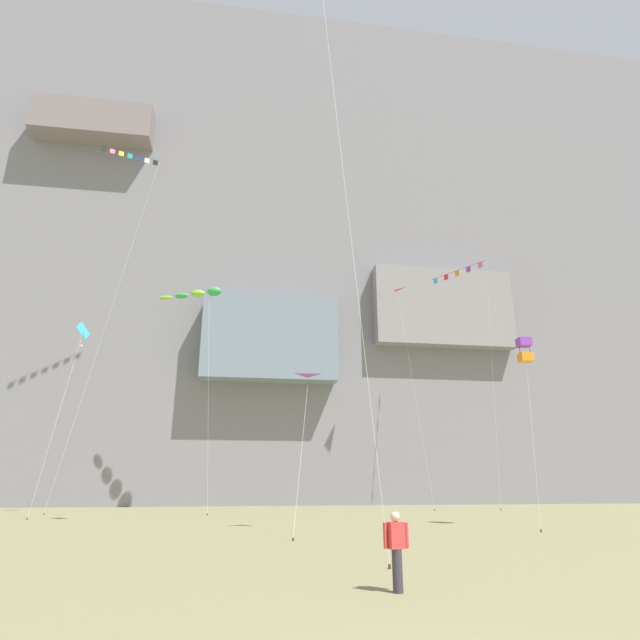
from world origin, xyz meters
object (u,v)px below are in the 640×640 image
Objects in this scene: spectator_watching_left at (396,548)px; kite_delta_upper_right at (397,304)px; kite_windsock_high_left at (199,294)px; kite_box_far_right at (525,350)px; kite_diamond_mid_center at (81,339)px; kite_banner_upper_mid at (127,172)px; kite_banner_high_center at (460,282)px; kite_delta_low_center at (307,390)px.

spectator_watching_left is 39.08m from kite_delta_upper_right.
kite_windsock_high_left is 28.29m from kite_box_far_right.
kite_diamond_mid_center is at bearing -172.28° from kite_delta_upper_right.
kite_delta_upper_right is at bearing 7.72° from kite_diamond_mid_center.
kite_windsock_high_left is at bearing 17.34° from kite_diamond_mid_center.
kite_banner_upper_mid is 37.73m from kite_box_far_right.
kite_delta_upper_right is 0.90× the size of kite_banner_high_center.
kite_delta_low_center is at bearing -134.42° from kite_banner_high_center.
kite_windsock_high_left is 22.26m from kite_delta_low_center.
kite_windsock_high_left is at bearing -176.89° from kite_delta_upper_right.
kite_box_far_right reaches higher than spectator_watching_left.
kite_delta_low_center is at bearing -66.71° from kite_windsock_high_left.
spectator_watching_left is at bearing -108.33° from kite_delta_upper_right.
kite_banner_upper_mid is 3.18× the size of kite_box_far_right.
kite_box_far_right is at bearing -3.27° from kite_delta_low_center.
kite_diamond_mid_center reaches higher than kite_delta_low_center.
kite_box_far_right is (11.98, 13.80, 8.33)m from spectator_watching_left.
kite_diamond_mid_center is (-28.21, 15.56, 3.76)m from kite_box_far_right.
kite_banner_upper_mid is 16.55m from kite_diamond_mid_center.
spectator_watching_left is at bearing -130.96° from kite_box_far_right.
kite_box_far_right is at bearing -105.62° from kite_banner_high_center.
kite_delta_upper_right is 28.01m from kite_banner_upper_mid.
kite_diamond_mid_center is at bearing -175.38° from kite_banner_high_center.
kite_windsock_high_left is 1.30× the size of kite_diamond_mid_center.
kite_banner_upper_mid is at bearing -172.06° from kite_windsock_high_left.
kite_delta_upper_right is at bearing 93.07° from kite_box_far_right.
kite_banner_high_center reaches higher than kite_delta_upper_right.
kite_box_far_right is 1.38× the size of kite_delta_low_center.
kite_banner_high_center is at bearing 74.38° from kite_box_far_right.
kite_diamond_mid_center reaches higher than spectator_watching_left.
kite_delta_upper_right is at bearing 59.17° from kite_delta_low_center.
kite_box_far_right is at bearing -28.88° from kite_diamond_mid_center.
kite_banner_high_center is at bearing 61.94° from spectator_watching_left.
kite_box_far_right is 32.44m from kite_diamond_mid_center.
kite_delta_low_center reaches higher than spectator_watching_left.
kite_banner_high_center is (17.08, 32.05, 20.04)m from spectator_watching_left.
kite_banner_high_center is (6.14, -0.99, 2.28)m from kite_delta_upper_right.
kite_windsock_high_left is (-7.68, 32.03, 17.37)m from spectator_watching_left.
kite_diamond_mid_center is (-16.11, 14.87, 6.16)m from kite_delta_low_center.
kite_delta_upper_right is (10.95, 33.04, 17.76)m from spectator_watching_left.
kite_banner_high_center is 34.36m from kite_diamond_mid_center.
spectator_watching_left is 44.67m from kite_banner_upper_mid.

